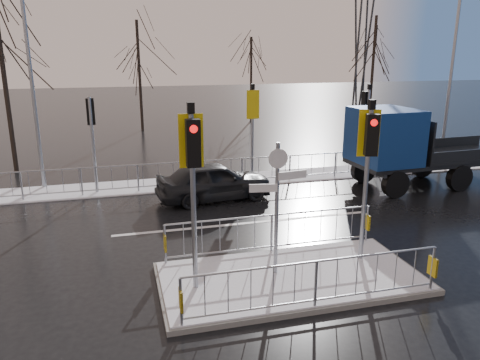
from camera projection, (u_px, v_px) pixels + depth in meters
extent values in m
plane|color=black|center=(290.00, 281.00, 10.79)|extent=(120.00, 120.00, 0.00)
cube|color=white|center=(214.00, 181.00, 18.78)|extent=(30.00, 2.00, 0.04)
cube|color=silver|center=(246.00, 223.00, 14.32)|extent=(8.00, 0.15, 0.01)
cube|color=slate|center=(290.00, 278.00, 10.77)|extent=(6.00, 3.00, 0.12)
cube|color=white|center=(290.00, 275.00, 10.75)|extent=(5.85, 2.85, 0.03)
cube|color=gold|center=(181.00, 300.00, 8.65)|extent=(0.05, 0.28, 0.42)
cube|color=gold|center=(433.00, 267.00, 9.99)|extent=(0.05, 0.28, 0.42)
cube|color=gold|center=(165.00, 243.00, 11.22)|extent=(0.05, 0.28, 0.42)
cube|color=gold|center=(367.00, 222.00, 12.56)|extent=(0.05, 0.28, 0.42)
cylinder|color=gray|center=(193.00, 206.00, 9.70)|extent=(0.11, 0.11, 3.80)
cube|color=black|center=(193.00, 143.00, 9.16)|extent=(0.28, 0.22, 0.95)
cylinder|color=red|center=(194.00, 129.00, 8.98)|extent=(0.16, 0.04, 0.16)
cube|color=yellow|center=(191.00, 141.00, 9.40)|extent=(0.50, 0.03, 1.10)
cube|color=black|center=(191.00, 108.00, 9.15)|extent=(0.14, 0.14, 0.22)
cylinder|color=gray|center=(366.00, 188.00, 11.12)|extent=(0.11, 0.11, 3.70)
cube|color=black|center=(372.00, 135.00, 10.59)|extent=(0.33, 0.28, 0.95)
cylinder|color=red|center=(374.00, 123.00, 10.41)|extent=(0.16, 0.08, 0.16)
cube|color=yellow|center=(369.00, 133.00, 10.84)|extent=(0.49, 0.16, 1.10)
cube|color=black|center=(372.00, 104.00, 10.59)|extent=(0.14, 0.14, 0.22)
cylinder|color=gray|center=(277.00, 211.00, 10.45)|extent=(0.09, 0.09, 3.10)
cube|color=silver|center=(292.00, 175.00, 10.32)|extent=(0.70, 0.14, 0.18)
cube|color=silver|center=(263.00, 188.00, 10.22)|extent=(0.62, 0.15, 0.18)
cylinder|color=silver|center=(278.00, 159.00, 10.09)|extent=(0.44, 0.03, 0.44)
cylinder|color=gray|center=(93.00, 145.00, 16.91)|extent=(0.11, 0.11, 3.50)
cube|color=black|center=(91.00, 111.00, 16.76)|extent=(0.28, 0.22, 0.95)
cylinder|color=red|center=(90.00, 103.00, 16.78)|extent=(0.16, 0.04, 0.16)
cylinder|color=gray|center=(252.00, 136.00, 18.38)|extent=(0.11, 0.11, 3.60)
cube|color=black|center=(251.00, 104.00, 18.21)|extent=(0.28, 0.22, 0.95)
cylinder|color=red|center=(250.00, 96.00, 18.23)|extent=(0.16, 0.04, 0.16)
cube|color=yellow|center=(253.00, 105.00, 17.98)|extent=(0.50, 0.03, 1.10)
cube|color=black|center=(253.00, 87.00, 17.86)|extent=(0.14, 0.14, 0.22)
cylinder|color=gray|center=(366.00, 132.00, 19.63)|extent=(0.11, 0.11, 3.50)
cube|color=black|center=(365.00, 103.00, 19.46)|extent=(0.33, 0.28, 0.95)
cylinder|color=red|center=(364.00, 95.00, 19.46)|extent=(0.16, 0.08, 0.16)
cube|color=black|center=(370.00, 87.00, 19.12)|extent=(0.14, 0.14, 0.22)
imported|color=black|center=(214.00, 181.00, 16.41)|extent=(4.20, 2.09, 1.37)
cylinder|color=black|center=(395.00, 184.00, 16.68)|extent=(1.01, 0.35, 1.00)
cylinder|color=black|center=(363.00, 170.00, 18.61)|extent=(1.01, 0.35, 1.00)
cylinder|color=black|center=(459.00, 178.00, 17.50)|extent=(1.01, 0.35, 1.00)
cylinder|color=black|center=(422.00, 165.00, 19.43)|extent=(1.01, 0.35, 1.00)
cylinder|color=black|center=(461.00, 162.00, 20.02)|extent=(1.01, 0.35, 1.00)
cube|color=black|center=(433.00, 160.00, 18.22)|extent=(6.71, 2.62, 0.16)
cube|color=navy|center=(384.00, 136.00, 17.25)|extent=(2.12, 2.50, 2.00)
cube|color=black|center=(407.00, 124.00, 17.43)|extent=(0.14, 2.00, 1.10)
cube|color=#2D3033|center=(368.00, 166.00, 17.38)|extent=(0.23, 2.30, 0.35)
cube|color=black|center=(456.00, 155.00, 18.50)|extent=(4.51, 2.62, 0.12)
cube|color=black|center=(412.00, 138.00, 17.66)|extent=(0.20, 2.40, 1.50)
cylinder|color=black|center=(5.00, 86.00, 19.45)|extent=(0.20, 0.20, 7.36)
cylinder|color=black|center=(140.00, 77.00, 29.83)|extent=(0.19, 0.19, 6.90)
cylinder|color=black|center=(251.00, 80.00, 33.79)|extent=(0.16, 0.16, 5.98)
cylinder|color=black|center=(372.00, 71.00, 32.79)|extent=(0.20, 0.20, 7.36)
cylinder|color=gray|center=(451.00, 77.00, 20.21)|extent=(0.14, 0.14, 8.00)
cylinder|color=gray|center=(31.00, 79.00, 16.91)|extent=(0.14, 0.14, 8.20)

